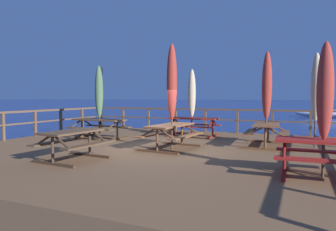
% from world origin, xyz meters
% --- Properties ---
extents(ground_plane, '(600.00, 600.00, 0.00)m').
position_xyz_m(ground_plane, '(0.00, 0.00, 0.00)').
color(ground_plane, navy).
extents(wooden_deck, '(12.38, 10.76, 0.65)m').
position_xyz_m(wooden_deck, '(0.00, 0.00, 0.33)').
color(wooden_deck, brown).
rests_on(wooden_deck, ground).
extents(railing_waterside_far, '(12.18, 0.10, 1.09)m').
position_xyz_m(railing_waterside_far, '(-0.00, 5.23, 1.39)').
color(railing_waterside_far, brown).
rests_on(railing_waterside_far, wooden_deck).
extents(railing_side_left, '(0.10, 10.56, 1.09)m').
position_xyz_m(railing_side_left, '(-6.04, -0.00, 1.38)').
color(railing_side_left, brown).
rests_on(railing_side_left, wooden_deck).
extents(picnic_table_front_left, '(1.86, 1.44, 0.78)m').
position_xyz_m(picnic_table_front_left, '(4.57, -1.84, 1.21)').
color(picnic_table_front_left, maroon).
rests_on(picnic_table_front_left, wooden_deck).
extents(picnic_table_mid_left, '(2.26, 1.57, 0.78)m').
position_xyz_m(picnic_table_mid_left, '(-3.12, 1.18, 1.22)').
color(picnic_table_mid_left, brown).
rests_on(picnic_table_mid_left, wooden_deck).
extents(picnic_table_back_right, '(1.49, 2.13, 0.78)m').
position_xyz_m(picnic_table_back_right, '(3.12, 1.83, 1.22)').
color(picnic_table_back_right, brown).
rests_on(picnic_table_back_right, wooden_deck).
extents(picnic_table_mid_centre, '(1.53, 1.73, 0.78)m').
position_xyz_m(picnic_table_mid_centre, '(-1.22, -2.54, 1.20)').
color(picnic_table_mid_centre, brown).
rests_on(picnic_table_mid_centre, wooden_deck).
extents(picnic_table_mid_right, '(1.58, 2.11, 0.78)m').
position_xyz_m(picnic_table_mid_right, '(0.40, 0.09, 1.21)').
color(picnic_table_mid_right, brown).
rests_on(picnic_table_mid_right, wooden_deck).
extents(picnic_table_front_right, '(2.11, 1.44, 0.78)m').
position_xyz_m(picnic_table_front_right, '(0.01, 3.38, 1.22)').
color(picnic_table_front_right, maroon).
rests_on(picnic_table_front_right, wooden_deck).
extents(patio_umbrella_short_front, '(0.32, 0.32, 2.72)m').
position_xyz_m(patio_umbrella_short_front, '(4.56, -1.85, 2.38)').
color(patio_umbrella_short_front, '#4C3828').
rests_on(patio_umbrella_short_front, wooden_deck).
extents(patio_umbrella_tall_mid_left, '(0.32, 0.32, 2.85)m').
position_xyz_m(patio_umbrella_tall_mid_left, '(-3.10, 1.19, 2.47)').
color(patio_umbrella_tall_mid_left, '#4C3828').
rests_on(patio_umbrella_tall_mid_left, wooden_deck).
extents(patio_umbrella_short_back, '(0.32, 0.32, 3.12)m').
position_xyz_m(patio_umbrella_short_back, '(3.10, 1.85, 2.64)').
color(patio_umbrella_short_back, '#4C3828').
rests_on(patio_umbrella_short_back, wooden_deck).
extents(patio_umbrella_tall_mid_right, '(0.32, 0.32, 3.03)m').
position_xyz_m(patio_umbrella_tall_mid_right, '(4.57, 2.11, 2.58)').
color(patio_umbrella_tall_mid_right, '#4C3828').
rests_on(patio_umbrella_tall_mid_right, wooden_deck).
extents(patio_umbrella_tall_front, '(0.32, 0.32, 3.27)m').
position_xyz_m(patio_umbrella_tall_front, '(0.45, 0.08, 2.73)').
color(patio_umbrella_tall_front, '#4C3828').
rests_on(patio_umbrella_tall_front, wooden_deck).
extents(patio_umbrella_short_mid, '(0.32, 0.32, 2.78)m').
position_xyz_m(patio_umbrella_short_mid, '(-0.03, 3.36, 2.42)').
color(patio_umbrella_short_mid, '#4C3828').
rests_on(patio_umbrella_short_mid, wooden_deck).
extents(lamp_post_hooked, '(0.41, 0.63, 3.20)m').
position_xyz_m(lamp_post_hooked, '(-5.39, 4.51, 2.77)').
color(lamp_post_hooked, black).
rests_on(lamp_post_hooked, wooden_deck).
extents(sailboat_distant, '(6.01, 1.73, 7.72)m').
position_xyz_m(sailboat_distant, '(6.53, 30.08, 0.51)').
color(sailboat_distant, silver).
rests_on(sailboat_distant, ground).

